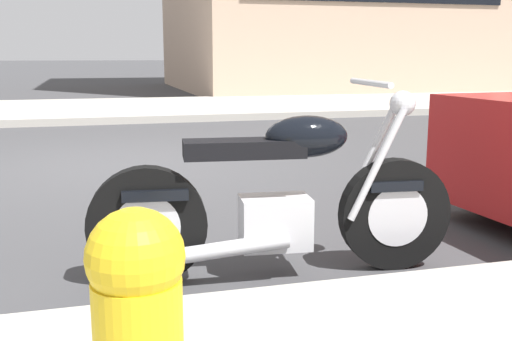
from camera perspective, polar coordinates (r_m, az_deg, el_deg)
The scene contains 3 objects.
ground_plane at distance 7.17m, azimuth -12.91°, elevation 0.48°, with size 260.00×260.00×0.00m, color #3D3D3F.
parking_stall_stripe at distance 3.64m, azimuth -10.08°, elevation -9.62°, with size 0.12×2.20×0.01m, color silver.
parked_motorcycle at distance 3.45m, azimuth 2.18°, elevation -3.01°, with size 2.13×0.62×1.13m.
Camera 1 is at (-0.29, -7.05, 1.27)m, focal length 42.02 mm.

